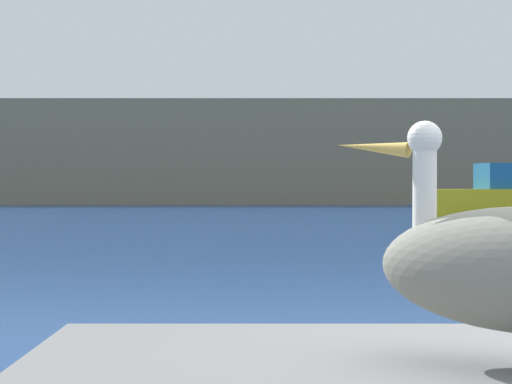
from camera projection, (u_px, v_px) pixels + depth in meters
hillside_backdrop at (276, 154)px, 67.94m from camera, size 140.00×10.14×7.73m
fishing_boat_yellow at (498, 198)px, 40.28m from camera, size 7.74×4.06×4.02m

